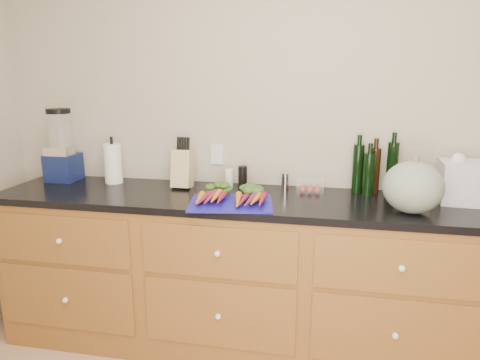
% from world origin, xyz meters
% --- Properties ---
extents(wall_back, '(4.10, 0.05, 2.60)m').
position_xyz_m(wall_back, '(0.00, 1.62, 1.30)').
color(wall_back, '#BBB19B').
rests_on(wall_back, ground).
extents(cabinets, '(3.60, 0.64, 0.90)m').
position_xyz_m(cabinets, '(0.00, 1.30, 0.45)').
color(cabinets, brown).
rests_on(cabinets, ground).
extents(countertop, '(3.64, 0.62, 0.04)m').
position_xyz_m(countertop, '(0.00, 1.30, 0.92)').
color(countertop, black).
rests_on(countertop, cabinets).
extents(cutting_board, '(0.48, 0.39, 0.01)m').
position_xyz_m(cutting_board, '(-0.41, 1.14, 0.95)').
color(cutting_board, '#151294').
rests_on(cutting_board, countertop).
extents(carrots, '(0.40, 0.30, 0.06)m').
position_xyz_m(carrots, '(-0.41, 1.19, 0.98)').
color(carrots, orange).
rests_on(carrots, cutting_board).
extents(squash, '(0.29, 0.29, 0.26)m').
position_xyz_m(squash, '(0.50, 1.18, 1.07)').
color(squash, slate).
rests_on(squash, countertop).
extents(blender_appliance, '(0.18, 0.18, 0.47)m').
position_xyz_m(blender_appliance, '(-1.60, 1.46, 1.14)').
color(blender_appliance, '#101B4C').
rests_on(blender_appliance, countertop).
extents(paper_towel, '(0.11, 0.11, 0.25)m').
position_xyz_m(paper_towel, '(-1.25, 1.46, 1.07)').
color(paper_towel, white).
rests_on(paper_towel, countertop).
extents(knife_block, '(0.11, 0.11, 0.23)m').
position_xyz_m(knife_block, '(-0.78, 1.44, 1.05)').
color(knife_block, tan).
rests_on(knife_block, countertop).
extents(grinder_salt, '(0.05, 0.05, 0.11)m').
position_xyz_m(grinder_salt, '(-0.50, 1.48, 1.00)').
color(grinder_salt, white).
rests_on(grinder_salt, countertop).
extents(grinder_pepper, '(0.05, 0.05, 0.14)m').
position_xyz_m(grinder_pepper, '(-0.41, 1.48, 1.01)').
color(grinder_pepper, black).
rests_on(grinder_pepper, countertop).
extents(canister_chrome, '(0.05, 0.05, 0.10)m').
position_xyz_m(canister_chrome, '(-0.16, 1.48, 0.99)').
color(canister_chrome, silver).
rests_on(canister_chrome, countertop).
extents(tomato_box, '(0.16, 0.13, 0.07)m').
position_xyz_m(tomato_box, '(-0.01, 1.47, 0.98)').
color(tomato_box, white).
rests_on(tomato_box, countertop).
extents(bottles, '(0.25, 0.13, 0.30)m').
position_xyz_m(bottles, '(0.35, 1.51, 1.08)').
color(bottles, black).
rests_on(bottles, countertop).
extents(grocery_bag, '(0.32, 0.26, 0.22)m').
position_xyz_m(grocery_bag, '(0.84, 1.42, 1.05)').
color(grocery_bag, silver).
rests_on(grocery_bag, countertop).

